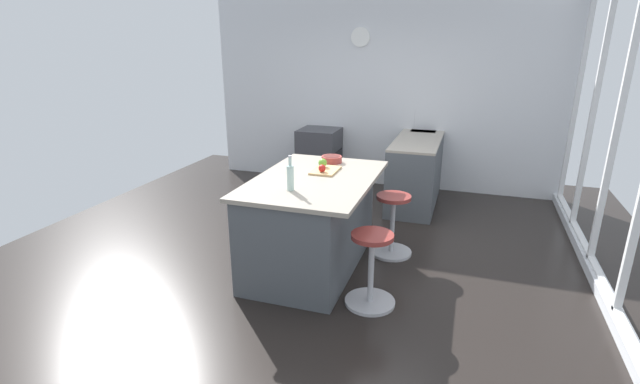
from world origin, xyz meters
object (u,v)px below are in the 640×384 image
cutting_board (325,170)px  apple_red (322,168)px  stool_by_window (392,226)px  oven_range (319,157)px  water_bottle (290,177)px  fruit_bowl (332,159)px  kitchen_island (311,222)px  apple_green (323,163)px  stool_middle (371,271)px

cutting_board → apple_red: 0.11m
stool_by_window → oven_range: bearing=-144.5°
oven_range → water_bottle: size_ratio=2.82×
oven_range → fruit_bowl: 2.30m
cutting_board → water_bottle: size_ratio=1.15×
kitchen_island → stool_by_window: bearing=125.5°
apple_green → fruit_bowl: 0.28m
oven_range → fruit_bowl: bearing=21.9°
oven_range → stool_by_window: bearing=35.5°
apple_red → fruit_bowl: 0.45m
cutting_board → water_bottle: water_bottle is taller
stool_by_window → apple_green: apple_green is taller
kitchen_island → water_bottle: size_ratio=5.34×
stool_by_window → fruit_bowl: size_ratio=3.00×
apple_red → oven_range: bearing=-161.0°
stool_by_window → stool_middle: same height
kitchen_island → apple_red: apple_red is taller
kitchen_island → water_bottle: (0.43, -0.03, 0.59)m
apple_green → apple_red: size_ratio=1.18×
apple_red → water_bottle: size_ratio=0.24×
stool_middle → cutting_board: 1.19m
kitchen_island → apple_red: (-0.14, 0.07, 0.52)m
apple_green → kitchen_island: bearing=-3.4°
stool_by_window → fruit_bowl: (-0.07, -0.70, 0.66)m
apple_red → fruit_bowl: (-0.45, -0.04, -0.02)m
stool_middle → fruit_bowl: size_ratio=3.00×
stool_by_window → apple_green: bearing=-74.2°
water_bottle → cutting_board: bearing=171.0°
stool_middle → cutting_board: size_ratio=1.84×
stool_by_window → apple_red: size_ratio=8.92×
stool_by_window → apple_green: (0.20, -0.71, 0.69)m
cutting_board → fruit_bowl: (-0.36, -0.04, 0.03)m
oven_range → fruit_bowl: size_ratio=3.99×
apple_green → fruit_bowl: size_ratio=0.40×
apple_green → stool_by_window: bearing=105.8°
stool_by_window → apple_red: bearing=-60.2°
kitchen_island → cutting_board: 0.54m
stool_by_window → stool_middle: (1.05, 0.00, 0.00)m
kitchen_island → stool_middle: bearing=54.5°
stool_by_window → water_bottle: size_ratio=2.11×
stool_middle → kitchen_island: bearing=-125.5°
stool_by_window → fruit_bowl: 0.97m
cutting_board → apple_green: apple_green is taller
stool_middle → water_bottle: bearing=-96.8°
stool_by_window → cutting_board: size_ratio=1.84×
apple_red → water_bottle: bearing=-10.1°
oven_range → stool_by_window: oven_range is taller
stool_middle → water_bottle: size_ratio=2.11×
kitchen_island → stool_middle: 0.91m
stool_by_window → apple_red: apple_red is taller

